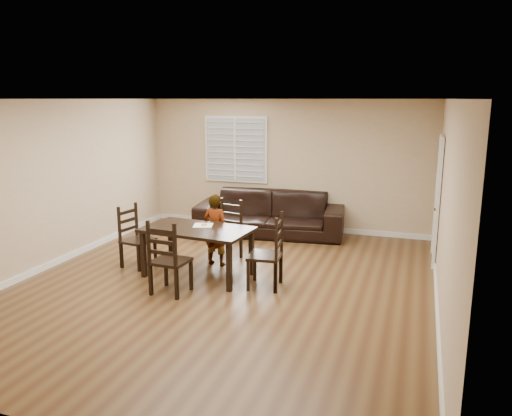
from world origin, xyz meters
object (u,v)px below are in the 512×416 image
Objects in this scene: chair_near at (229,231)px; donut at (204,224)px; chair_left at (132,238)px; sofa at (270,213)px; dining_table at (197,234)px; chair_right at (274,255)px; child at (216,230)px; chair_far at (165,262)px.

donut is (-0.08, -0.86, 0.33)m from chair_near.
sofa is at bearing -21.00° from chair_left.
dining_table is at bearing -103.65° from sofa.
sofa is (0.34, 2.71, -0.25)m from dining_table.
chair_right reaches higher than donut.
donut is (-1.22, 0.28, 0.29)m from chair_right.
sofa is (0.29, 2.12, -0.16)m from child.
chair_right is (1.25, -0.10, -0.18)m from dining_table.
donut is (0.04, 0.18, 0.11)m from dining_table.
dining_table is 0.22m from donut.
chair_right reaches higher than sofa.
chair_right is 2.95m from sofa.
sofa is (-0.91, 2.81, -0.07)m from chair_right.
child is (1.30, 0.46, 0.13)m from chair_left.
chair_right reaches higher than chair_far.
chair_far is 1.06× the size of chair_left.
chair_far is (-0.20, -1.91, 0.03)m from chair_near.
chair_far is 1.54m from chair_left.
dining_table is 0.60m from child.
chair_near reaches higher than sofa.
chair_left is 1.32m from donut.
chair_left reaches higher than sofa.
chair_right is at bearing -145.57° from chair_far.
chair_right is 0.37× the size of sofa.
chair_near reaches higher than donut.
chair_near is 0.86× the size of child.
chair_far is at bearing -65.10° from chair_right.
chair_far is 1.48m from child.
sofa reaches higher than dining_table.
chair_near is 1.61m from chair_right.
chair_near is at bearing -45.75° from chair_left.
donut is at bearing -108.22° from chair_right.
chair_left is at bearing -36.73° from chair_far.
dining_table is at bearing -91.15° from chair_far.
chair_near is 0.94× the size of chair_far.
chair_far is 1.55m from chair_right.
chair_left is 2.51m from chair_right.
chair_near is at bearing -104.12° from sofa.
child is at bearing -84.34° from chair_near.
chair_far is at bearing -103.19° from sofa.
chair_left is 3.03m from sofa.
chair_far is at bearing -89.80° from dining_table.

